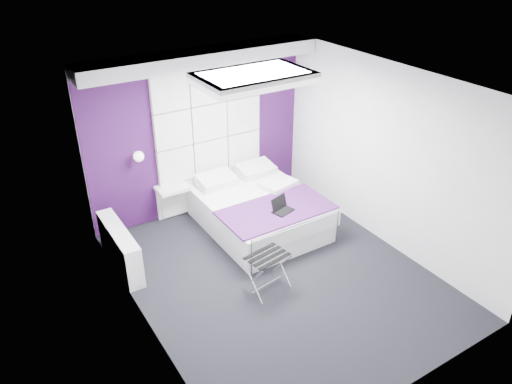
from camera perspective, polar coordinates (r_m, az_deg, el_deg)
floor at (r=6.78m, az=2.48°, el=-9.47°), size 4.40×4.40×0.00m
ceiling at (r=5.56m, az=3.05°, el=12.08°), size 4.40×4.40×0.00m
wall_back at (r=7.79m, az=-6.53°, el=6.78°), size 3.60×0.00×3.60m
wall_left at (r=5.38m, az=-13.33°, el=-4.65°), size 0.00×4.40×4.40m
wall_right at (r=7.14m, az=14.74°, el=3.89°), size 0.00×4.40×4.40m
accent_wall at (r=7.78m, az=-6.50°, el=6.76°), size 3.58×0.02×2.58m
soffit at (r=7.21m, az=-6.16°, el=15.03°), size 3.58×0.50×0.20m
headboard at (r=7.85m, az=-5.30°, el=6.00°), size 1.80×0.08×2.30m
skylight at (r=6.05m, az=-0.29°, el=13.02°), size 1.36×0.86×0.12m
wall_lamp at (r=7.35m, az=-13.37°, el=4.09°), size 0.15×0.15×0.15m
radiator at (r=7.00m, az=-15.27°, el=-6.19°), size 0.22×1.20×0.60m
bed at (r=7.61m, az=0.28°, el=-2.08°), size 1.62×1.95×0.69m
nightstand at (r=7.73m, az=-9.60°, el=0.45°), size 0.47×0.37×0.05m
luggage_rack at (r=6.41m, az=1.26°, el=-9.12°), size 0.52×0.38×0.51m
laptop at (r=7.08m, az=2.93°, el=-1.75°), size 0.29×0.21×0.21m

